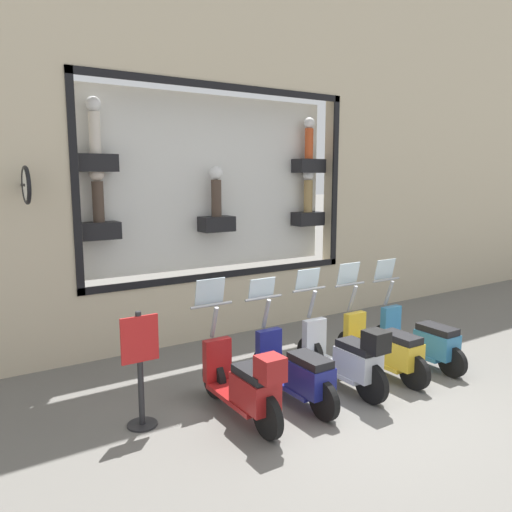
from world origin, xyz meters
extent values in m
plane|color=#66635E|center=(0.00, 0.00, 0.00)|extent=(120.00, 120.00, 0.00)
cube|color=beige|center=(3.60, 0.00, 0.55)|extent=(0.40, 5.31, 1.11)
cube|color=black|center=(3.39, 0.00, 4.49)|extent=(0.04, 5.31, 0.12)
cube|color=black|center=(3.39, 0.00, 1.17)|extent=(0.04, 5.31, 0.12)
cube|color=black|center=(3.39, -2.59, 2.83)|extent=(0.04, 0.12, 3.44)
cube|color=black|center=(3.39, 2.59, 2.83)|extent=(0.04, 0.12, 3.44)
cube|color=silver|center=(3.95, 0.00, 2.83)|extent=(0.04, 5.07, 3.20)
cube|color=black|center=(3.73, -2.17, 3.16)|extent=(0.36, 0.63, 0.28)
cylinder|color=#CC4C23|center=(3.73, -2.17, 3.61)|extent=(0.17, 0.17, 0.61)
sphere|color=white|center=(3.73, -2.17, 4.02)|extent=(0.22, 0.22, 0.22)
cube|color=black|center=(3.73, 2.17, 3.16)|extent=(0.36, 0.63, 0.28)
cylinder|color=silver|center=(3.73, 2.17, 3.63)|extent=(0.18, 0.18, 0.65)
sphere|color=white|center=(3.73, 2.17, 4.07)|extent=(0.24, 0.24, 0.24)
cube|color=black|center=(3.73, -2.17, 2.07)|extent=(0.36, 0.63, 0.28)
cylinder|color=#9E7F4C|center=(3.73, -2.17, 2.54)|extent=(0.18, 0.18, 0.66)
sphere|color=white|center=(3.73, -2.17, 2.99)|extent=(0.24, 0.24, 0.24)
cube|color=black|center=(3.73, 0.00, 2.07)|extent=(0.36, 0.63, 0.28)
cylinder|color=#47382D|center=(3.73, 0.00, 2.55)|extent=(0.19, 0.19, 0.68)
sphere|color=white|center=(3.73, 0.00, 3.01)|extent=(0.24, 0.24, 0.24)
cube|color=black|center=(3.73, 2.17, 2.07)|extent=(0.36, 0.63, 0.28)
cylinder|color=#47382D|center=(3.73, 2.17, 2.54)|extent=(0.18, 0.18, 0.66)
sphere|color=beige|center=(3.73, 2.17, 2.99)|extent=(0.24, 0.24, 0.24)
cylinder|color=black|center=(3.23, 3.32, 2.83)|extent=(0.35, 0.05, 0.05)
torus|color=black|center=(3.05, 3.32, 2.83)|extent=(0.54, 0.06, 0.54)
cylinder|color=white|center=(3.05, 3.32, 2.83)|extent=(0.44, 0.03, 0.44)
cylinder|color=black|center=(1.20, -1.85, 0.23)|extent=(0.46, 0.09, 0.46)
cylinder|color=black|center=(-0.13, -1.85, 0.23)|extent=(0.46, 0.09, 0.46)
cube|color=teal|center=(0.54, -1.85, 0.22)|extent=(1.02, 0.38, 0.06)
cube|color=teal|center=(0.16, -1.85, 0.43)|extent=(0.61, 0.35, 0.36)
cube|color=black|center=(0.16, -1.85, 0.66)|extent=(0.58, 0.31, 0.10)
cube|color=teal|center=(1.08, -1.85, 0.53)|extent=(0.12, 0.37, 0.56)
cylinder|color=gray|center=(1.15, -1.85, 1.02)|extent=(0.20, 0.06, 0.45)
cylinder|color=gray|center=(1.22, -1.85, 1.24)|extent=(0.04, 0.61, 0.04)
cube|color=silver|center=(1.26, -1.85, 1.41)|extent=(0.09, 0.42, 0.34)
cylinder|color=black|center=(1.19, -1.03, 0.25)|extent=(0.49, 0.09, 0.49)
cylinder|color=black|center=(-0.12, -1.03, 0.25)|extent=(0.49, 0.09, 0.49)
cube|color=gold|center=(0.54, -1.03, 0.23)|extent=(1.02, 0.38, 0.06)
cube|color=gold|center=(0.16, -1.03, 0.44)|extent=(0.61, 0.35, 0.36)
cube|color=black|center=(0.16, -1.03, 0.67)|extent=(0.58, 0.31, 0.10)
cube|color=gold|center=(1.08, -1.03, 0.54)|extent=(0.12, 0.37, 0.56)
cylinder|color=gray|center=(1.15, -1.03, 1.04)|extent=(0.20, 0.06, 0.45)
cylinder|color=gray|center=(1.22, -1.03, 1.25)|extent=(0.04, 0.60, 0.04)
cube|color=silver|center=(1.26, -1.03, 1.43)|extent=(0.09, 0.42, 0.34)
cylinder|color=black|center=(1.17, -0.20, 0.27)|extent=(0.54, 0.09, 0.54)
cylinder|color=black|center=(-0.10, -0.20, 0.27)|extent=(0.54, 0.09, 0.54)
cube|color=#B7BCC6|center=(0.54, -0.20, 0.26)|extent=(1.02, 0.39, 0.06)
cube|color=#B7BCC6|center=(0.16, -0.20, 0.47)|extent=(0.61, 0.35, 0.36)
cube|color=black|center=(0.16, -0.20, 0.70)|extent=(0.58, 0.31, 0.10)
cube|color=#B7BCC6|center=(1.08, -0.20, 0.57)|extent=(0.12, 0.37, 0.56)
cylinder|color=gray|center=(1.15, -0.20, 1.06)|extent=(0.20, 0.06, 0.45)
cylinder|color=gray|center=(1.22, -0.20, 1.27)|extent=(0.04, 0.60, 0.04)
cube|color=silver|center=(1.26, -0.20, 1.43)|extent=(0.08, 0.42, 0.31)
cube|color=black|center=(-0.15, -0.20, 0.86)|extent=(0.28, 0.28, 0.28)
cylinder|color=black|center=(1.19, 0.62, 0.25)|extent=(0.50, 0.09, 0.50)
cylinder|color=black|center=(-0.12, 0.62, 0.25)|extent=(0.50, 0.09, 0.50)
cube|color=navy|center=(0.54, 0.62, 0.24)|extent=(1.02, 0.39, 0.06)
cube|color=navy|center=(0.16, 0.62, 0.45)|extent=(0.61, 0.35, 0.36)
cube|color=black|center=(0.16, 0.62, 0.68)|extent=(0.58, 0.31, 0.10)
cube|color=navy|center=(1.08, 0.62, 0.55)|extent=(0.12, 0.37, 0.56)
cylinder|color=gray|center=(1.15, 0.62, 1.04)|extent=(0.20, 0.06, 0.45)
cylinder|color=gray|center=(1.22, 0.62, 1.25)|extent=(0.04, 0.60, 0.04)
cube|color=silver|center=(1.26, 0.62, 1.40)|extent=(0.07, 0.42, 0.28)
cylinder|color=black|center=(1.18, 1.44, 0.26)|extent=(0.52, 0.09, 0.52)
cylinder|color=black|center=(-0.11, 1.44, 0.26)|extent=(0.52, 0.09, 0.52)
cube|color=maroon|center=(0.54, 1.44, 0.25)|extent=(1.02, 0.38, 0.06)
cube|color=maroon|center=(0.16, 1.44, 0.46)|extent=(0.61, 0.35, 0.36)
cube|color=black|center=(0.16, 1.44, 0.69)|extent=(0.58, 0.31, 0.10)
cube|color=maroon|center=(1.08, 1.44, 0.56)|extent=(0.12, 0.37, 0.56)
cylinder|color=gray|center=(1.15, 1.44, 1.05)|extent=(0.20, 0.06, 0.45)
cylinder|color=gray|center=(1.22, 1.44, 1.27)|extent=(0.04, 0.60, 0.04)
cube|color=silver|center=(1.26, 1.44, 1.44)|extent=(0.09, 0.42, 0.35)
cube|color=maroon|center=(-0.16, 1.44, 0.85)|extent=(0.28, 0.28, 0.28)
cylinder|color=#232326|center=(0.95, 2.53, 0.01)|extent=(0.36, 0.36, 0.02)
cylinder|color=#232326|center=(0.95, 2.53, 0.70)|extent=(0.07, 0.07, 1.40)
cube|color=red|center=(0.93, 2.53, 1.08)|extent=(0.03, 0.45, 0.55)
camera|label=1|loc=(-4.47, 4.40, 2.94)|focal=35.00mm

